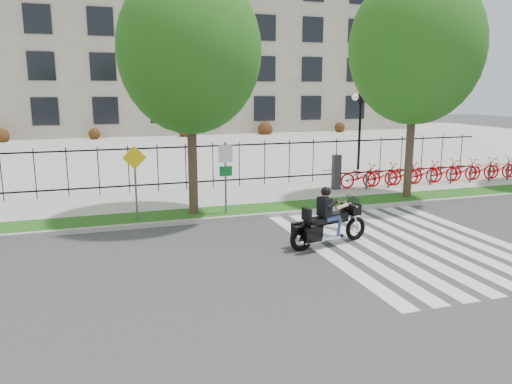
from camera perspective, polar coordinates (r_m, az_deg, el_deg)
name	(u,v)px	position (r m, az deg, el deg)	size (l,w,h in m)	color
ground	(250,261)	(13.29, -0.73, -7.84)	(120.00, 120.00, 0.00)	#3A3A3D
curb	(214,220)	(17.05, -4.86, -3.17)	(60.00, 0.20, 0.15)	#A2A098
grass_verge	(208,214)	(17.86, -5.49, -2.50)	(60.00, 1.50, 0.15)	#214F13
sidewalk	(194,199)	(20.24, -7.05, -0.83)	(60.00, 3.50, 0.15)	#A8A69D
plaza	(147,150)	(37.40, -12.30, 4.74)	(80.00, 34.00, 0.10)	#A8A69D
crosswalk_stripes	(406,243)	(15.36, 16.80, -5.61)	(5.70, 8.00, 0.01)	silver
iron_fence	(186,167)	(21.73, -8.02, 2.90)	(30.00, 0.06, 2.00)	black
office_building	(123,35)	(57.25, -14.95, 16.92)	(60.00, 21.90, 20.15)	gray
lamp_post_right	(360,112)	(27.64, 11.85, 8.93)	(1.06, 0.70, 4.25)	black
street_tree_1	(190,51)	(17.25, -7.59, 15.67)	(4.78, 4.78, 8.27)	#372A1E
street_tree_2	(416,48)	(20.77, 17.81, 15.44)	(5.12, 5.12, 8.78)	#372A1E
bike_share_station	(443,171)	(24.91, 20.59, 2.28)	(11.17, 0.89, 1.50)	#2D2D33
sign_pole_regulatory	(226,168)	(17.30, -3.49, 2.70)	(0.50, 0.09, 2.50)	#59595B
sign_pole_warning	(135,173)	(16.80, -13.65, 2.13)	(0.78, 0.09, 2.49)	#59595B
motorcycle_rider	(329,222)	(14.50, 8.35, -3.40)	(2.68, 1.11, 2.10)	black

